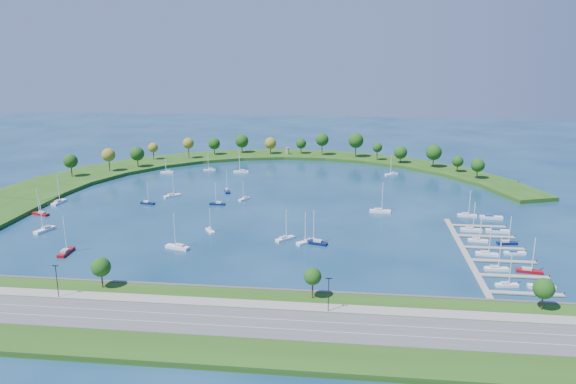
# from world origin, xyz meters

# --- Properties ---
(ground) EXTENTS (700.00, 700.00, 0.00)m
(ground) POSITION_xyz_m (0.00, 0.00, 0.00)
(ground) COLOR #082D47
(ground) RESTS_ON ground
(south_shoreline) EXTENTS (420.00, 43.10, 11.60)m
(south_shoreline) POSITION_xyz_m (0.03, -122.88, 1.00)
(south_shoreline) COLOR #214713
(south_shoreline) RESTS_ON ground
(breakwater) EXTENTS (286.74, 247.64, 2.00)m
(breakwater) POSITION_xyz_m (-46.33, 48.72, 0.99)
(breakwater) COLOR #214713
(breakwater) RESTS_ON ground
(breakwater_trees) EXTENTS (236.73, 91.75, 16.24)m
(breakwater_trees) POSITION_xyz_m (-5.32, 89.34, 10.82)
(breakwater_trees) COLOR #382314
(breakwater_trees) RESTS_ON breakwater
(harbor_tower) EXTENTS (2.60, 2.60, 4.77)m
(harbor_tower) POSITION_xyz_m (-7.76, 113.81, 4.44)
(harbor_tower) COLOR gray
(harbor_tower) RESTS_ON breakwater
(dock_system) EXTENTS (24.28, 82.00, 1.60)m
(dock_system) POSITION_xyz_m (85.30, -61.00, 0.35)
(dock_system) COLOR gray
(dock_system) RESTS_ON ground
(moored_boat_0) EXTENTS (9.70, 5.13, 13.74)m
(moored_boat_0) POSITION_xyz_m (-28.66, -67.72, 0.96)
(moored_boat_0) COLOR white
(moored_boat_0) RESTS_ON ground
(moored_boat_1) EXTENTS (7.43, 3.35, 10.56)m
(moored_boat_1) POSITION_xyz_m (-61.82, -10.26, 0.87)
(moored_boat_1) COLOR #0A163E
(moored_boat_1) RESTS_ON ground
(moored_boat_2) EXTENTS (7.49, 4.08, 10.61)m
(moored_boat_2) POSITION_xyz_m (-50.51, 65.43, 0.87)
(moored_boat_2) COLOR white
(moored_boat_2) RESTS_ON ground
(moored_boat_3) EXTENTS (8.22, 5.90, 11.95)m
(moored_boat_3) POSITION_xyz_m (60.07, 65.59, 0.90)
(moored_boat_3) COLOR white
(moored_boat_3) RESTS_ON ground
(moored_boat_4) EXTENTS (9.67, 2.97, 14.10)m
(moored_boat_4) POSITION_xyz_m (49.43, -11.82, 0.97)
(moored_boat_4) COLOR white
(moored_boat_4) RESTS_ON ground
(moored_boat_5) EXTENTS (4.90, 8.56, 12.14)m
(moored_boat_5) POSITION_xyz_m (-28.48, 16.06, 0.91)
(moored_boat_5) COLOR #0A163E
(moored_boat_5) RESTS_ON ground
(moored_boat_6) EXTENTS (3.43, 9.65, 13.91)m
(moored_boat_6) POSITION_xyz_m (-105.01, -14.25, 0.97)
(moored_boat_6) COLOR white
(moored_boat_6) RESTS_ON ground
(moored_boat_7) EXTENTS (5.04, 6.57, 9.68)m
(moored_boat_7) POSITION_xyz_m (-16.69, 2.41, 0.85)
(moored_boat_7) COLOR white
(moored_boat_7) RESTS_ON ground
(moored_boat_8) EXTENTS (9.51, 5.09, 13.47)m
(moored_boat_8) POSITION_xyz_m (22.76, -56.87, 0.95)
(moored_boat_8) COLOR #0A163E
(moored_boat_8) RESTS_ON ground
(moored_boat_9) EXTENTS (9.38, 4.34, 13.30)m
(moored_boat_9) POSITION_xyz_m (-30.13, 62.19, 0.95)
(moored_boat_9) COLOR white
(moored_boat_9) RESTS_ON ground
(moored_boat_10) EXTENTS (7.41, 7.72, 12.30)m
(moored_boat_10) POSITION_xyz_m (10.44, -53.72, 0.91)
(moored_boat_10) COLOR white
(moored_boat_10) RESTS_ON ground
(moored_boat_11) EXTENTS (7.99, 7.78, 12.81)m
(moored_boat_11) POSITION_xyz_m (19.29, -56.26, 0.93)
(moored_boat_11) COLOR white
(moored_boat_11) RESTS_ON ground
(moored_boat_12) EXTENTS (8.82, 4.83, 12.49)m
(moored_boat_12) POSITION_xyz_m (-103.36, -33.17, 0.92)
(moored_boat_12) COLOR maroon
(moored_boat_12) RESTS_ON ground
(moored_boat_13) EXTENTS (7.95, 3.29, 11.33)m
(moored_boat_13) POSITION_xyz_m (-74.20, 55.90, 0.89)
(moored_boat_13) COLOR white
(moored_boat_13) RESTS_ON ground
(moored_boat_14) EXTENTS (3.11, 9.61, 13.96)m
(moored_boat_14) POSITION_xyz_m (-67.83, -77.44, 0.97)
(moored_boat_14) COLOR maroon
(moored_boat_14) RESTS_ON ground
(moored_boat_15) EXTENTS (7.51, 2.33, 10.95)m
(moored_boat_15) POSITION_xyz_m (-27.81, -7.87, 0.88)
(moored_boat_15) COLOR #0A163E
(moored_boat_15) RESTS_ON ground
(moored_boat_16) EXTENTS (7.96, 7.79, 12.79)m
(moored_boat_16) POSITION_xyz_m (-54.03, 3.79, 0.93)
(moored_boat_16) COLOR white
(moored_boat_16) RESTS_ON ground
(moored_boat_17) EXTENTS (5.45, 9.76, 13.83)m
(moored_boat_17) POSITION_xyz_m (-89.34, -54.22, 0.96)
(moored_boat_17) COLOR white
(moored_boat_17) RESTS_ON ground
(moored_boat_18) EXTENTS (5.37, 6.88, 10.19)m
(moored_boat_18) POSITION_xyz_m (-21.32, -47.24, 0.86)
(moored_boat_18) COLOR white
(moored_boat_18) RESTS_ON ground
(docked_boat_0) EXTENTS (7.30, 2.91, 10.44)m
(docked_boat_0) POSITION_xyz_m (85.54, -88.53, 0.86)
(docked_boat_0) COLOR white
(docked_boat_0) RESTS_ON ground
(docked_boat_1) EXTENTS (8.31, 2.40, 1.69)m
(docked_boat_1) POSITION_xyz_m (95.98, -88.59, 0.62)
(docked_boat_1) COLOR white
(docked_boat_1) RESTS_ON ground
(docked_boat_2) EXTENTS (8.05, 2.59, 11.69)m
(docked_boat_2) POSITION_xyz_m (85.52, -75.44, 0.90)
(docked_boat_2) COLOR white
(docked_boat_2) RESTS_ON ground
(docked_boat_3) EXTENTS (8.75, 3.71, 12.46)m
(docked_boat_3) POSITION_xyz_m (96.01, -76.27, 0.92)
(docked_boat_3) COLOR maroon
(docked_boat_3) RESTS_ON ground
(docked_boat_4) EXTENTS (8.23, 3.39, 11.74)m
(docked_boat_4) POSITION_xyz_m (85.52, -61.61, 0.90)
(docked_boat_4) COLOR white
(docked_boat_4) RESTS_ON ground
(docked_boat_5) EXTENTS (7.79, 2.81, 1.56)m
(docked_boat_5) POSITION_xyz_m (95.99, -59.31, 0.57)
(docked_boat_5) COLOR white
(docked_boat_5) RESTS_ON ground
(docked_boat_6) EXTENTS (7.76, 3.29, 11.06)m
(docked_boat_6) POSITION_xyz_m (85.53, -46.97, 0.88)
(docked_boat_6) COLOR white
(docked_boat_6) RESTS_ON ground
(docked_boat_7) EXTENTS (7.96, 3.15, 11.39)m
(docked_boat_7) POSITION_xyz_m (96.03, -48.76, 0.89)
(docked_boat_7) COLOR #0A163E
(docked_boat_7) RESTS_ON ground
(docked_boat_8) EXTENTS (8.63, 2.91, 12.49)m
(docked_boat_8) POSITION_xyz_m (85.51, -34.33, 0.92)
(docked_boat_8) COLOR white
(docked_boat_8) RESTS_ON ground
(docked_boat_9) EXTENTS (9.49, 3.17, 1.91)m
(docked_boat_9) POSITION_xyz_m (95.96, -34.69, 0.70)
(docked_boat_9) COLOR white
(docked_boat_9) RESTS_ON ground
(docked_boat_10) EXTENTS (8.43, 2.68, 12.26)m
(docked_boat_10) POSITION_xyz_m (87.92, -13.82, 0.91)
(docked_boat_10) COLOR white
(docked_boat_10) RESTS_ON ground
(docked_boat_11) EXTENTS (9.84, 3.16, 1.98)m
(docked_boat_11) POSITION_xyz_m (97.86, -15.82, 0.73)
(docked_boat_11) COLOR white
(docked_boat_11) RESTS_ON ground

